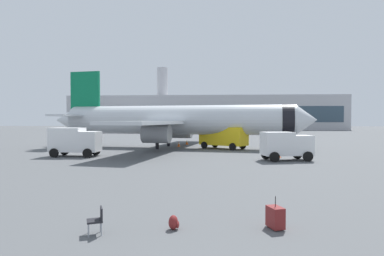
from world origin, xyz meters
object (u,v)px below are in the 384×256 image
Objects in this scene: service_truck at (75,141)px; gate_chair at (97,219)px; traveller_backpack at (174,223)px; airplane_taxiing at (118,124)px; rolling_suitcase at (275,217)px; safety_cone_far at (187,142)px; cargo_van at (286,145)px; airplane_at_gate at (176,120)px; fuel_truck at (223,135)px; safety_cone_mid at (179,144)px; safety_cone_near at (279,154)px.

gate_chair is (10.34, -22.18, -1.11)m from service_truck.
service_truck reaches higher than traveller_backpack.
service_truck is 24.50m from gate_chair.
airplane_taxiing is 104.30m from rolling_suitcase.
service_truck reaches higher than safety_cone_far.
service_truck reaches higher than cargo_van.
airplane_at_gate is 6.52m from fuel_truck.
airplane_at_gate reaches higher than traveller_backpack.
airplane_at_gate is 48.53× the size of safety_cone_mid.
airplane_at_gate is 71.83m from airplane_taxiing.
airplane_taxiing reaches higher than cargo_van.
airplane_at_gate is at bearing 96.50° from traveller_backpack.
cargo_van is at bearing 62.93° from gate_chair.
traveller_backpack is (3.68, -32.33, -3.42)m from airplane_at_gate.
gate_chair is (-10.26, -20.09, -0.95)m from cargo_van.
fuel_truck is at bearing 81.32° from gate_chair.
gate_chair is at bearing -89.52° from safety_cone_far.
cargo_van is at bearing -63.88° from airplane_taxiing.
rolling_suitcase is 2.29× the size of traveller_backpack.
airplane_taxiing reaches higher than service_truck.
safety_cone_far is 39.31m from gate_chair.
safety_cone_near is 19.71m from safety_cone_far.
safety_cone_mid is at bearing 54.27° from service_truck.
fuel_truck is at bearing -8.84° from airplane_at_gate.
service_truck is 19.88m from safety_cone_far.
airplane_taxiing is 28.76× the size of safety_cone_mid.
service_truck is 4.36× the size of rolling_suitcase.
safety_cone_mid is (9.23, 12.83, -1.24)m from service_truck.
airplane_taxiing reaches higher than fuel_truck.
safety_cone_mid is at bearing 153.23° from fuel_truck.
fuel_truck is 6.86m from safety_cone_mid.
traveller_backpack is at bearing -85.97° from safety_cone_far.
safety_cone_near is (38.71, -76.79, -2.24)m from airplane_taxiing.
airplane_at_gate reaches higher than airplane_taxiing.
traveller_backpack is (31.01, -98.75, -2.31)m from airplane_taxiing.
airplane_taxiing is 4.41× the size of service_truck.
airplane_at_gate is at bearing 102.49° from rolling_suitcase.
cargo_van is 6.39× the size of safety_cone_mid.
rolling_suitcase is at bearing -101.23° from safety_cone_near.
service_truck reaches higher than safety_cone_mid.
safety_cone_far is (28.28, -60.06, -2.20)m from airplane_taxiing.
fuel_truck is at bearing -63.57° from airplane_taxiing.
service_truck is 10.00× the size of traveller_backpack.
cargo_van is at bearing 76.91° from rolling_suitcase.
airplane_at_gate is 32.72m from traveller_backpack.
fuel_truck is at bearing 91.71° from rolling_suitcase.
airplane_at_gate is at bearing 171.16° from fuel_truck.
service_truck is 1.02× the size of cargo_van.
gate_chair is at bearing -88.18° from safety_cone_mid.
service_truck is at bearing -76.68° from airplane_taxiing.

